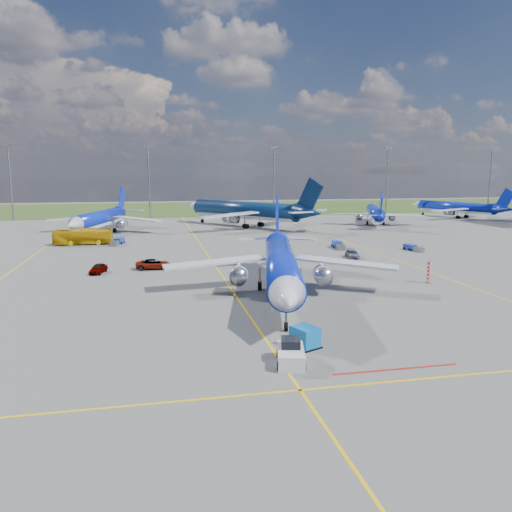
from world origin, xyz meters
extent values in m
plane|color=#575754|center=(0.00, 0.00, 0.00)|extent=(400.00, 400.00, 0.00)
cube|color=#2D4719|center=(0.00, 150.00, 0.00)|extent=(400.00, 80.00, 0.01)
cube|color=yellow|center=(0.00, 30.00, 0.01)|extent=(0.25, 160.00, 0.02)
cube|color=yellow|center=(0.00, -20.00, 0.01)|extent=(60.00, 0.25, 0.02)
cube|color=yellow|center=(-30.00, 40.00, 0.01)|extent=(0.25, 120.00, 0.02)
cube|color=yellow|center=(30.00, 40.00, 0.01)|extent=(0.25, 120.00, 0.02)
cube|color=#A5140F|center=(8.00, -18.00, 0.01)|extent=(10.00, 0.25, 0.02)
cylinder|color=slate|center=(-50.00, 110.00, 11.00)|extent=(0.50, 0.50, 22.00)
cube|color=slate|center=(-50.00, 110.00, 22.30)|extent=(2.20, 0.50, 0.80)
cylinder|color=slate|center=(-10.00, 110.00, 11.00)|extent=(0.50, 0.50, 22.00)
cube|color=slate|center=(-10.00, 110.00, 22.30)|extent=(2.20, 0.50, 0.80)
cylinder|color=slate|center=(30.00, 110.00, 11.00)|extent=(0.50, 0.50, 22.00)
cube|color=slate|center=(30.00, 110.00, 22.30)|extent=(2.20, 0.50, 0.80)
cylinder|color=slate|center=(70.00, 110.00, 11.00)|extent=(0.50, 0.50, 22.00)
cube|color=slate|center=(70.00, 110.00, 22.30)|extent=(2.20, 0.50, 0.80)
cylinder|color=slate|center=(110.00, 110.00, 11.00)|extent=(0.50, 0.50, 22.00)
cube|color=slate|center=(110.00, 110.00, 22.30)|extent=(2.20, 0.50, 0.80)
cylinder|color=red|center=(26.00, 8.00, 1.50)|extent=(0.50, 0.50, 3.00)
cube|color=silver|center=(0.64, -15.34, 0.59)|extent=(2.80, 4.17, 1.18)
cube|color=black|center=(0.77, -14.81, 1.41)|extent=(1.78, 1.92, 0.82)
cube|color=slate|center=(1.17, -13.04, 0.50)|extent=(0.71, 2.18, 0.18)
cube|color=#0D67B7|center=(2.82, -11.97, 0.86)|extent=(2.47, 2.68, 1.72)
imported|color=gold|center=(-23.10, 53.83, 1.60)|extent=(11.54, 2.81, 3.21)
imported|color=#999999|center=(-17.23, 23.44, 0.71)|extent=(2.66, 4.43, 1.41)
imported|color=#999999|center=(-9.35, 25.02, 0.75)|extent=(5.45, 2.62, 1.50)
imported|color=#999999|center=(23.72, 28.13, 0.68)|extent=(2.73, 4.95, 1.36)
cube|color=#1A369C|center=(25.50, 39.97, 0.61)|extent=(1.96, 3.09, 1.23)
cube|color=slate|center=(25.08, 37.10, 0.50)|extent=(1.65, 2.40, 1.00)
cube|color=#1B3EA7|center=(-16.13, 53.58, 0.58)|extent=(2.14, 3.04, 1.17)
cube|color=slate|center=(-16.84, 50.91, 0.48)|extent=(1.78, 2.38, 0.95)
cube|color=navy|center=(37.66, 34.10, 0.52)|extent=(1.71, 2.65, 1.04)
cube|color=slate|center=(38.07, 31.66, 0.43)|extent=(1.43, 2.06, 0.85)
camera|label=1|loc=(-9.33, -50.21, 14.51)|focal=35.00mm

